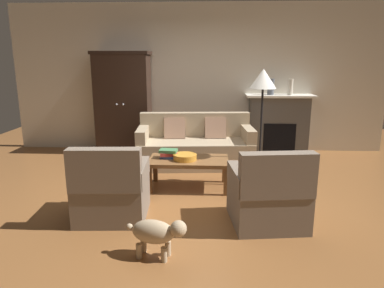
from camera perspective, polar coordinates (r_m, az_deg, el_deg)
name	(u,v)px	position (r m, az deg, el deg)	size (l,w,h in m)	color
ground_plane	(191,195)	(4.74, -0.19, -8.31)	(9.60, 9.60, 0.00)	brown
back_wall	(198,79)	(6.96, 0.93, 10.54)	(7.20, 0.10, 2.80)	silver
fireplace	(278,124)	(6.93, 13.77, 3.21)	(1.26, 0.48, 1.12)	#4C4947
armoire	(123,103)	(6.86, -11.03, 6.55)	(1.06, 0.57, 1.91)	black
couch	(195,147)	(6.00, 0.54, -0.42)	(1.97, 0.99, 0.86)	tan
coffee_table	(189,163)	(4.90, -0.55, -3.05)	(1.10, 0.60, 0.42)	brown
fruit_bowl	(185,157)	(4.84, -1.15, -2.12)	(0.32, 0.32, 0.08)	orange
book_stack	(169,154)	(4.93, -3.75, -1.57)	(0.27, 0.20, 0.12)	#38569E
mantel_vase_slate	(271,87)	(6.79, 12.62, 9.03)	(0.12, 0.12, 0.29)	#565B66
mantel_vase_cream	(290,87)	(6.86, 15.62, 8.87)	(0.10, 0.10, 0.29)	beige
armchair_near_left	(112,191)	(4.11, -12.87, -7.50)	(0.82, 0.81, 0.88)	#756656
armchair_near_right	(268,197)	(3.94, 12.26, -8.39)	(0.86, 0.86, 0.88)	#756656
floor_lamp	(263,86)	(4.90, 11.40, 9.22)	(0.36, 0.36, 1.64)	black
dog	(157,233)	(3.29, -5.76, -14.07)	(0.57, 0.28, 0.39)	tan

